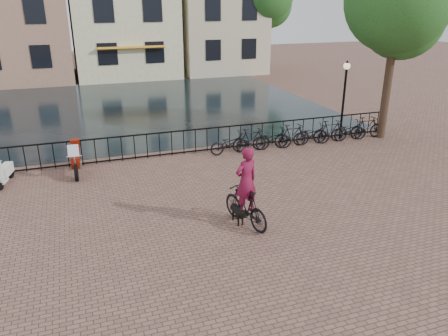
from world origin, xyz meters
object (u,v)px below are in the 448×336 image
object	(u,v)px
cyclist	(246,192)
dog	(238,213)
lamp_post	(345,87)
motorcycle	(75,155)
scooter	(3,166)

from	to	relation	value
cyclist	dog	distance (m)	0.77
lamp_post	motorcycle	bearing A→B (deg)	-178.06
lamp_post	scooter	xyz separation A→B (m)	(-13.79, -0.57, -1.73)
cyclist	motorcycle	xyz separation A→B (m)	(-4.36, 5.67, -0.33)
cyclist	scooter	size ratio (longest dim) A/B	1.87
cyclist	motorcycle	bearing A→B (deg)	-68.44
lamp_post	scooter	distance (m)	13.92
lamp_post	dog	world-z (taller)	lamp_post
lamp_post	cyclist	bearing A→B (deg)	-139.41
dog	motorcycle	world-z (taller)	motorcycle
cyclist	motorcycle	size ratio (longest dim) A/B	1.37
lamp_post	cyclist	distance (m)	9.41
lamp_post	motorcycle	distance (m)	11.56
lamp_post	motorcycle	world-z (taller)	lamp_post
dog	lamp_post	bearing A→B (deg)	36.37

